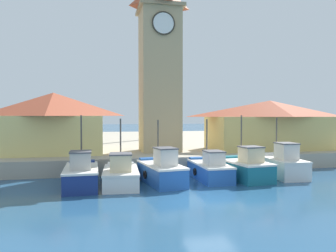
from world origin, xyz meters
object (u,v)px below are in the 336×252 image
at_px(fishing_boat_center, 245,168).
at_px(warehouse_right, 270,124).
at_px(fishing_boat_mid_right, 281,164).
at_px(fishing_boat_far_left, 81,174).
at_px(fishing_boat_mid_left, 210,169).
at_px(port_crane_near, 163,80).
at_px(fishing_boat_left_outer, 121,174).
at_px(fishing_boat_left_inner, 161,171).
at_px(warehouse_left, 54,122).
at_px(clock_tower, 160,61).

bearing_deg(fishing_boat_center, warehouse_right, 51.39).
bearing_deg(fishing_boat_mid_right, warehouse_right, 66.80).
bearing_deg(fishing_boat_mid_right, fishing_boat_far_left, -176.73).
relative_size(fishing_boat_mid_left, fishing_boat_center, 1.09).
bearing_deg(port_crane_near, fishing_boat_far_left, -111.91).
bearing_deg(fishing_boat_left_outer, warehouse_right, 27.95).
height_order(fishing_boat_mid_left, port_crane_near, port_crane_near).
height_order(fishing_boat_far_left, warehouse_right, warehouse_right).
xyz_separation_m(fishing_boat_left_inner, warehouse_left, (-7.62, 8.67, 3.00)).
xyz_separation_m(fishing_boat_center, warehouse_right, (5.98, 7.49, 2.72)).
bearing_deg(warehouse_left, port_crane_near, 52.04).
relative_size(fishing_boat_far_left, fishing_boat_left_inner, 0.98).
height_order(fishing_boat_far_left, fishing_boat_mid_left, fishing_boat_far_left).
relative_size(fishing_boat_left_inner, warehouse_left, 0.59).
bearing_deg(fishing_boat_center, clock_tower, 118.76).
bearing_deg(clock_tower, fishing_boat_left_outer, -116.06).
height_order(fishing_boat_far_left, clock_tower, clock_tower).
bearing_deg(fishing_boat_mid_left, fishing_boat_left_inner, -170.66).
bearing_deg(fishing_boat_far_left, fishing_boat_mid_right, 3.27).
height_order(fishing_boat_mid_left, warehouse_right, warehouse_right).
distance_m(fishing_boat_left_outer, warehouse_right, 16.49).
xyz_separation_m(fishing_boat_mid_left, port_crane_near, (1.65, 24.42, 8.62)).
bearing_deg(clock_tower, warehouse_right, -2.86).
xyz_separation_m(clock_tower, port_crane_near, (3.72, 17.01, 0.23)).
distance_m(fishing_boat_mid_left, port_crane_near, 25.95).
distance_m(clock_tower, warehouse_right, 11.79).
relative_size(fishing_boat_left_outer, fishing_boat_left_inner, 0.96).
relative_size(fishing_boat_far_left, warehouse_right, 0.42).
bearing_deg(fishing_boat_mid_left, fishing_boat_left_outer, -173.20).
bearing_deg(fishing_boat_left_inner, fishing_boat_far_left, -179.50).
distance_m(fishing_boat_far_left, fishing_boat_center, 10.74).
bearing_deg(fishing_boat_left_inner, fishing_boat_mid_left, 9.34).
xyz_separation_m(fishing_boat_left_inner, fishing_boat_center, (5.78, -0.03, -0.00)).
xyz_separation_m(fishing_boat_far_left, warehouse_right, (16.72, 7.50, 2.75)).
distance_m(fishing_boat_far_left, warehouse_left, 9.60).
height_order(fishing_boat_left_outer, fishing_boat_mid_left, fishing_boat_left_outer).
distance_m(fishing_boat_center, fishing_boat_mid_right, 3.20).
bearing_deg(port_crane_near, fishing_boat_mid_right, -81.15).
relative_size(fishing_boat_mid_right, warehouse_right, 0.43).
bearing_deg(port_crane_near, fishing_boat_left_outer, -107.03).
relative_size(fishing_boat_left_inner, port_crane_near, 0.23).
bearing_deg(fishing_boat_mid_right, port_crane_near, 98.85).
bearing_deg(port_crane_near, clock_tower, -102.34).
bearing_deg(warehouse_left, warehouse_right, -3.56).
height_order(clock_tower, warehouse_right, clock_tower).
height_order(clock_tower, port_crane_near, port_crane_near).
bearing_deg(warehouse_left, fishing_boat_mid_right, -25.63).
bearing_deg(port_crane_near, fishing_boat_mid_left, -93.87).
bearing_deg(fishing_boat_left_outer, fishing_boat_mid_left, 6.80).
bearing_deg(fishing_boat_left_outer, fishing_boat_center, 0.87).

